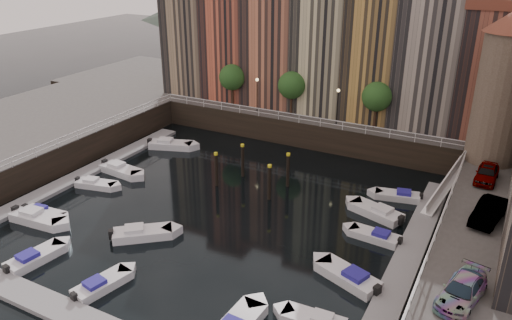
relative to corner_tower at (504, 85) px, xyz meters
The scene contains 27 objects.
ground 26.72m from the corner_tower, 144.06° to the right, with size 200.00×200.00×0.00m, color black.
quay_far 24.65m from the corner_tower, 150.10° to the left, with size 80.00×20.00×3.00m, color black.
dock_left 40.63m from the corner_tower, 156.82° to the right, with size 2.00×28.00×0.35m, color gray.
dock_right 18.84m from the corner_tower, 103.78° to the right, with size 2.00×28.00×0.35m, color gray.
mountains 97.26m from the corner_tower, 100.84° to the left, with size 145.00×100.00×18.00m.
far_terrace 18.98m from the corner_tower, 151.66° to the left, with size 48.70×10.30×17.50m.
corner_tower is the anchor object (origin of this frame).
promenade_trees 21.95m from the corner_tower, behind, with size 21.20×3.20×5.20m.
street_lamps 21.60m from the corner_tower, behind, with size 10.36×0.36×4.18m.
railings 23.10m from the corner_tower, 154.32° to the right, with size 36.08×34.04×0.52m.
gangway 9.86m from the corner_tower, 122.80° to the right, with size 2.78×8.32×3.73m.
mooring_pilings 23.63m from the corner_tower, 153.48° to the right, with size 6.50×3.59×3.78m.
boat_left_0 41.91m from the corner_tower, 143.25° to the right, with size 5.23×2.27×1.18m.
boat_left_1 41.68m from the corner_tower, 144.38° to the right, with size 4.33×1.89×0.98m.
boat_left_2 38.62m from the corner_tower, 152.70° to the right, with size 4.26×2.34×0.95m.
boat_left_3 37.19m from the corner_tower, 157.74° to the right, with size 5.09×2.28×1.15m.
boat_left_4 34.84m from the corner_tower, behind, with size 5.32×3.40×1.20m.
boat_right_1 23.13m from the corner_tower, 109.05° to the right, with size 5.08×3.36×1.15m.
boat_right_2 18.12m from the corner_tower, 116.13° to the right, with size 4.25×1.85×0.96m.
boat_right_3 15.87m from the corner_tower, 127.56° to the right, with size 5.06×3.18×1.14m.
boat_right_4 13.29m from the corner_tower, 139.05° to the right, with size 4.35×2.35×0.97m.
boat_near_0 41.17m from the corner_tower, 134.61° to the right, with size 2.21×4.66×1.05m.
boat_near_1 37.03m from the corner_tower, 127.01° to the right, with size 2.38×4.42×0.99m.
car_a 8.24m from the corner_tower, 88.36° to the right, with size 1.69×4.20×1.43m, color gray.
car_b 13.83m from the corner_tower, 85.87° to the right, with size 1.60×4.60×1.51m, color gray.
car_c 23.47m from the corner_tower, 89.05° to the right, with size 1.86×4.57×1.33m, color gray.
boat_extra_406 33.63m from the corner_tower, 136.47° to the right, with size 4.71×4.31×1.13m.
Camera 1 is at (20.85, -33.51, 21.59)m, focal length 35.00 mm.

